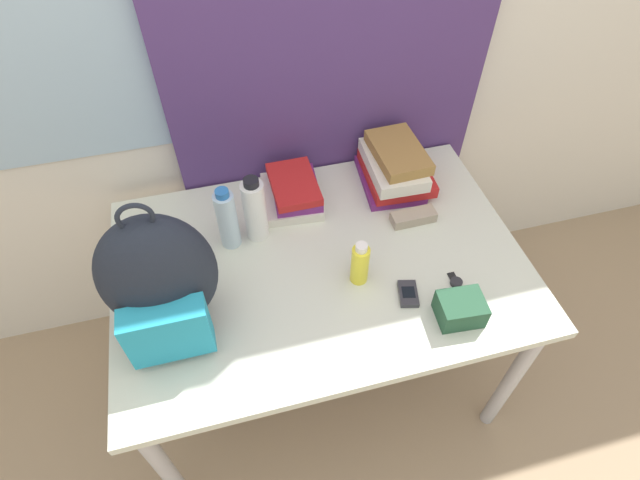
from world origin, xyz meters
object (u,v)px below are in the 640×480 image
(sunglasses_case, at_px, (413,217))
(wristwatch, at_px, (456,283))
(book_stack_left, at_px, (293,191))
(backpack, at_px, (159,280))
(sports_bottle, at_px, (255,210))
(sunscreen_bottle, at_px, (360,264))
(water_bottle, at_px, (227,219))
(camera_pouch, at_px, (460,309))
(cell_phone, at_px, (408,294))
(book_stack_center, at_px, (394,167))

(sunglasses_case, xyz_separation_m, wristwatch, (0.03, -0.28, -0.01))
(book_stack_left, bearing_deg, wristwatch, -50.16)
(wristwatch, bearing_deg, backpack, 173.90)
(book_stack_left, distance_m, wristwatch, 0.62)
(sports_bottle, xyz_separation_m, sunscreen_bottle, (0.26, -0.26, -0.04))
(sports_bottle, xyz_separation_m, wristwatch, (0.54, -0.35, -0.11))
(water_bottle, distance_m, wristwatch, 0.72)
(water_bottle, bearing_deg, camera_pouch, -37.07)
(backpack, height_order, camera_pouch, backpack)
(water_bottle, distance_m, sunscreen_bottle, 0.43)
(cell_phone, bearing_deg, water_bottle, 144.46)
(sunscreen_bottle, xyz_separation_m, cell_phone, (0.12, -0.10, -0.06))
(backpack, xyz_separation_m, sunscreen_bottle, (0.55, 0.00, -0.12))
(backpack, relative_size, sunglasses_case, 3.01)
(book_stack_left, xyz_separation_m, sports_bottle, (-0.15, -0.12, 0.07))
(book_stack_left, height_order, sunscreen_bottle, sunscreen_bottle)
(book_stack_left, distance_m, book_stack_center, 0.36)
(book_stack_left, bearing_deg, camera_pouch, -58.88)
(book_stack_left, height_order, water_bottle, water_bottle)
(backpack, height_order, sunscreen_bottle, backpack)
(sports_bottle, bearing_deg, sunscreen_bottle, -44.27)
(cell_phone, bearing_deg, sunglasses_case, 65.73)
(backpack, distance_m, camera_pouch, 0.82)
(sports_bottle, xyz_separation_m, cell_phone, (0.39, -0.35, -0.11))
(sunglasses_case, bearing_deg, wristwatch, -83.77)
(sports_bottle, distance_m, sunscreen_bottle, 0.37)
(sunglasses_case, height_order, camera_pouch, camera_pouch)
(book_stack_center, distance_m, sports_bottle, 0.53)
(backpack, relative_size, cell_phone, 4.54)
(book_stack_center, bearing_deg, sports_bottle, -166.81)
(sports_bottle, distance_m, sunglasses_case, 0.53)
(wristwatch, bearing_deg, water_bottle, 151.98)
(sunglasses_case, relative_size, wristwatch, 1.86)
(backpack, height_order, cell_phone, backpack)
(book_stack_center, relative_size, water_bottle, 1.29)
(sports_bottle, bearing_deg, cell_phone, -42.43)
(cell_phone, bearing_deg, book_stack_left, 116.61)
(sports_bottle, bearing_deg, wristwatch, -32.81)
(sunglasses_case, bearing_deg, backpack, -166.76)
(sunscreen_bottle, relative_size, cell_phone, 1.58)
(water_bottle, height_order, wristwatch, water_bottle)
(cell_phone, height_order, sunglasses_case, sunglasses_case)
(backpack, bearing_deg, sunscreen_bottle, 0.46)
(backpack, relative_size, book_stack_left, 1.78)
(sports_bottle, xyz_separation_m, camera_pouch, (0.50, -0.46, -0.08))
(sunglasses_case, bearing_deg, book_stack_left, 151.62)
(book_stack_center, xyz_separation_m, camera_pouch, (-0.01, -0.58, -0.04))
(water_bottle, distance_m, cell_phone, 0.59)
(book_stack_center, relative_size, sunglasses_case, 1.95)
(camera_pouch, bearing_deg, sunglasses_case, 87.85)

